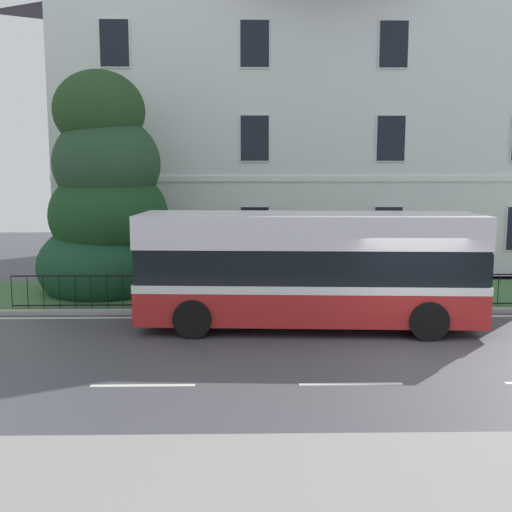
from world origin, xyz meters
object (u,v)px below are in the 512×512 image
georgian_townhouse (308,121)px  litter_bin (240,285)px  single_decker_bus (308,268)px  evergreen_tree (106,208)px

georgian_townhouse → litter_bin: size_ratio=16.89×
single_decker_bus → litter_bin: (-1.81, 2.21, -0.85)m
georgian_townhouse → single_decker_bus: (-1.22, -12.09, -4.74)m
georgian_townhouse → single_decker_bus: size_ratio=2.29×
single_decker_bus → litter_bin: single_decker_bus is taller
georgian_townhouse → evergreen_tree: (-7.41, -7.73, -3.45)m
georgian_townhouse → litter_bin: georgian_townhouse is taller
single_decker_bus → evergreen_tree: bearing=148.1°
georgian_townhouse → litter_bin: bearing=-107.0°
single_decker_bus → litter_bin: size_ratio=7.36×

